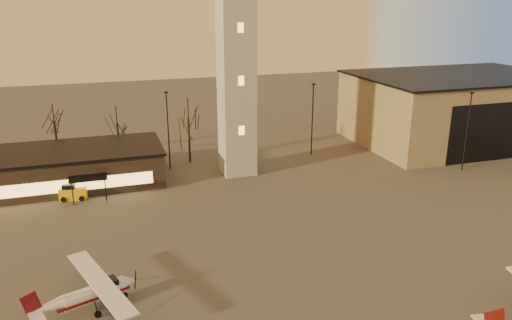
# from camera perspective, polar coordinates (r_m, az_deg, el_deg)

# --- Properties ---
(ground) EXTENTS (220.00, 220.00, 0.00)m
(ground) POSITION_cam_1_polar(r_m,az_deg,el_deg) (38.68, 10.60, -15.55)
(ground) COLOR #464441
(ground) RESTS_ON ground
(control_tower) EXTENTS (6.80, 6.80, 32.60)m
(control_tower) POSITION_cam_1_polar(r_m,az_deg,el_deg) (60.42, -2.29, 13.38)
(control_tower) COLOR #A09F98
(control_tower) RESTS_ON ground
(hangar) EXTENTS (30.60, 20.60, 10.30)m
(hangar) POSITION_cam_1_polar(r_m,az_deg,el_deg) (82.62, 21.91, 5.52)
(hangar) COLOR #907F5E
(hangar) RESTS_ON ground
(terminal) EXTENTS (25.40, 12.20, 4.30)m
(terminal) POSITION_cam_1_polar(r_m,az_deg,el_deg) (63.18, -22.22, -0.90)
(terminal) COLOR black
(terminal) RESTS_ON ground
(light_poles) EXTENTS (58.50, 12.25, 10.14)m
(light_poles) POSITION_cam_1_polar(r_m,az_deg,el_deg) (63.32, -1.98, 3.57)
(light_poles) COLOR black
(light_poles) RESTS_ON ground
(tree_row) EXTENTS (37.20, 9.20, 8.80)m
(tree_row) POSITION_cam_1_polar(r_m,az_deg,el_deg) (68.91, -15.37, 4.58)
(tree_row) COLOR black
(tree_row) RESTS_ON ground
(cessna_rear) EXTENTS (8.42, 10.32, 2.89)m
(cessna_rear) POSITION_cam_1_polar(r_m,az_deg,el_deg) (38.56, -17.75, -14.53)
(cessna_rear) COLOR silver
(cessna_rear) RESTS_ON ground
(service_cart) EXTENTS (3.07, 2.20, 1.81)m
(service_cart) POSITION_cam_1_polar(r_m,az_deg,el_deg) (58.80, -20.18, -3.55)
(service_cart) COLOR yellow
(service_cart) RESTS_ON ground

